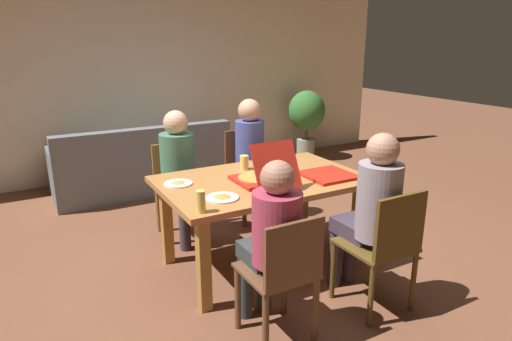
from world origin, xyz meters
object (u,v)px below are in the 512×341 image
chair_0 (246,172)px  person_0 (252,151)px  chair_2 (385,244)px  pizza_box_1 (328,175)px  person_3 (180,165)px  chair_1 (283,274)px  drinking_glass_0 (201,202)px  potted_plant (307,115)px  person_1 (272,234)px  drinking_glass_1 (244,162)px  chair_3 (177,187)px  plate_1 (268,164)px  plate_2 (178,183)px  pizza_box_0 (261,177)px  plate_0 (222,197)px  dining_table (262,190)px  person_2 (371,206)px  couch (142,167)px

chair_0 → person_0: size_ratio=0.73×
chair_2 → pizza_box_1: 0.82m
person_3 → chair_1: bearing=-90.0°
drinking_glass_0 → potted_plant: (2.98, 3.02, -0.14)m
person_1 → potted_plant: size_ratio=1.10×
drinking_glass_1 → person_3: bearing=127.3°
chair_1 → chair_3: 1.88m
plate_1 → plate_2: plate_2 is taller
pizza_box_0 → plate_0: size_ratio=2.24×
person_0 → potted_plant: (1.91, 1.74, -0.06)m
plate_2 → potted_plant: size_ratio=0.21×
person_1 → plate_2: person_1 is taller
dining_table → person_2: person_2 is taller
drinking_glass_1 → plate_1: bearing=6.7°
chair_3 → plate_1: (0.64, -0.62, 0.29)m
chair_0 → drinking_glass_0: bearing=-127.2°
chair_0 → chair_1: chair_0 is taller
chair_1 → person_2: size_ratio=0.68×
person_2 → drinking_glass_0: (-1.08, 0.41, 0.10)m
chair_2 → person_2: size_ratio=0.71×
person_1 → plate_0: size_ratio=4.97×
drinking_glass_0 → potted_plant: size_ratio=0.14×
pizza_box_0 → drinking_glass_1: pizza_box_0 is taller
person_2 → person_3: bearing=115.2°
person_2 → chair_2: bearing=-90.0°
pizza_box_0 → chair_0: bearing=68.0°
drinking_glass_1 → person_1: bearing=-109.5°
person_1 → person_2: bearing=-2.0°
chair_2 → chair_3: chair_2 is taller
chair_1 → potted_plant: potted_plant is taller
dining_table → plate_0: bearing=-150.8°
person_3 → plate_2: (-0.24, -0.62, 0.05)m
dining_table → person_2: bearing=-65.8°
pizza_box_0 → chair_2: bearing=-63.7°
chair_1 → person_1: (0.00, 0.13, 0.21)m
person_1 → person_3: bearing=90.0°
person_1 → plate_1: bearing=60.5°
chair_1 → plate_1: bearing=63.2°
drinking_glass_1 → potted_plant: potted_plant is taller
person_0 → potted_plant: size_ratio=1.19×
drinking_glass_1 → pizza_box_0: bearing=-98.3°
pizza_box_0 → plate_1: 0.53m
chair_3 → person_3: (0.00, -0.13, 0.25)m
chair_0 → pizza_box_0: (-0.44, -1.09, 0.31)m
chair_0 → plate_1: bearing=-101.3°
plate_0 → couch: bearing=87.6°
person_0 → chair_3: 0.83m
plate_1 → potted_plant: (2.04, 2.27, -0.07)m
person_3 → plate_1: person_3 is taller
person_0 → chair_2: person_0 is taller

